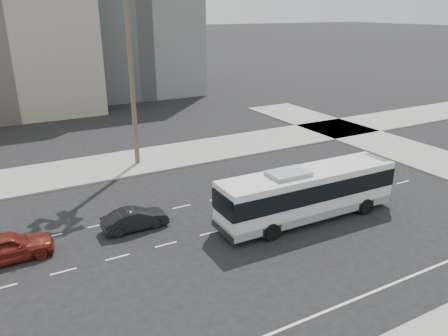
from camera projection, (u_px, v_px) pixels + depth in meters
ground at (249, 223)px, 29.19m from camera, size 700.00×700.00×0.00m
sidewalk_north at (164, 157)px, 41.91m from camera, size 120.00×7.00×0.15m
midrise_gray_center at (124, 12)px, 71.08m from camera, size 20.00×20.00×26.00m
city_bus at (308, 192)px, 29.17m from camera, size 12.96×3.17×3.71m
car_a at (135, 219)px, 28.18m from camera, size 1.52×4.24×1.39m
car_b at (7, 247)px, 24.57m from camera, size 2.08×5.03×1.70m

